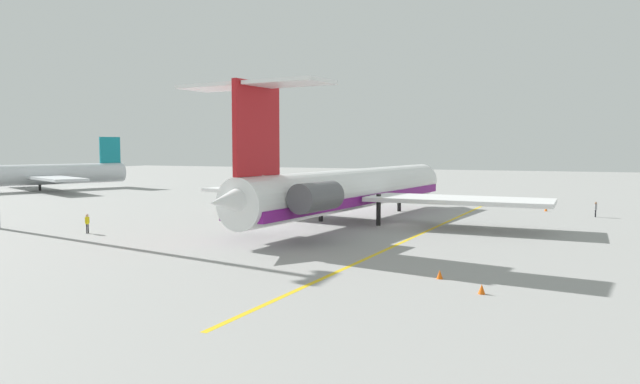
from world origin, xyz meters
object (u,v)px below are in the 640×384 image
(main_jetliner, at_px, (349,189))
(ground_crew_near_tail, at_px, (87,221))
(safety_cone_wingtip, at_px, (546,209))
(safety_cone_tail, at_px, (440,274))
(ground_crew_near_nose, at_px, (596,207))
(airliner_mid_left, at_px, (34,175))
(safety_cone_nose, at_px, (482,289))

(main_jetliner, relative_size, ground_crew_near_tail, 24.92)
(main_jetliner, distance_m, safety_cone_wingtip, 28.07)
(main_jetliner, xyz_separation_m, ground_crew_near_tail, (-15.86, 20.34, -2.47))
(main_jetliner, bearing_deg, safety_cone_wingtip, -34.71)
(safety_cone_tail, bearing_deg, ground_crew_near_nose, -15.90)
(safety_cone_tail, bearing_deg, airliner_mid_left, 61.42)
(main_jetliner, height_order, airliner_mid_left, main_jetliner)
(ground_crew_near_tail, relative_size, safety_cone_tail, 3.32)
(safety_cone_wingtip, height_order, safety_cone_tail, same)
(ground_crew_near_tail, relative_size, safety_cone_wingtip, 3.32)
(airliner_mid_left, distance_m, safety_cone_wingtip, 87.83)
(safety_cone_nose, xyz_separation_m, safety_cone_tail, (2.88, 2.81, 0.00))
(main_jetliner, bearing_deg, safety_cone_nose, -138.52)
(airliner_mid_left, bearing_deg, safety_cone_tail, 86.72)
(main_jetliner, relative_size, ground_crew_near_nose, 25.86)
(main_jetliner, distance_m, ground_crew_near_nose, 29.24)
(safety_cone_wingtip, bearing_deg, airliner_mid_left, 88.75)
(safety_cone_nose, bearing_deg, main_jetliner, 32.78)
(main_jetliner, relative_size, airliner_mid_left, 1.42)
(airliner_mid_left, xyz_separation_m, ground_crew_near_nose, (-6.45, -93.14, -1.83))
(safety_cone_nose, height_order, safety_cone_wingtip, same)
(main_jetliner, distance_m, safety_cone_nose, 30.51)
(ground_crew_near_tail, bearing_deg, airliner_mid_left, 155.35)
(main_jetliner, xyz_separation_m, safety_cone_nose, (-25.50, -16.42, -3.35))
(ground_crew_near_nose, relative_size, safety_cone_nose, 3.20)
(main_jetliner, relative_size, safety_cone_wingtip, 82.81)
(ground_crew_near_tail, distance_m, safety_cone_nose, 38.01)
(safety_cone_nose, bearing_deg, airliner_mid_left, 60.73)
(safety_cone_nose, relative_size, safety_cone_tail, 1.00)
(main_jetliner, xyz_separation_m, safety_cone_tail, (-22.62, -13.61, -3.35))
(ground_crew_near_nose, bearing_deg, safety_cone_wingtip, -17.72)
(safety_cone_wingtip, distance_m, safety_cone_tail, 43.22)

